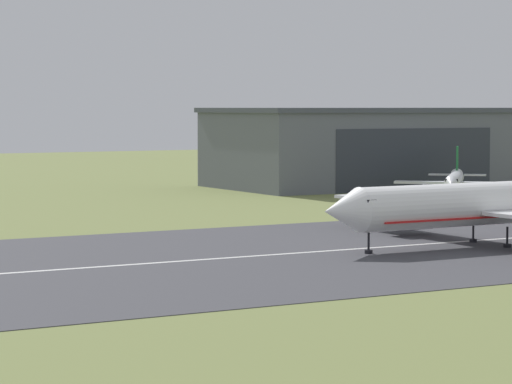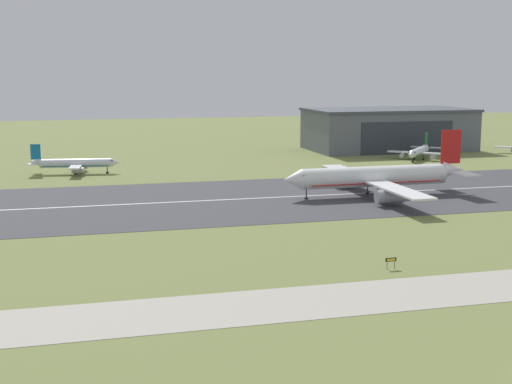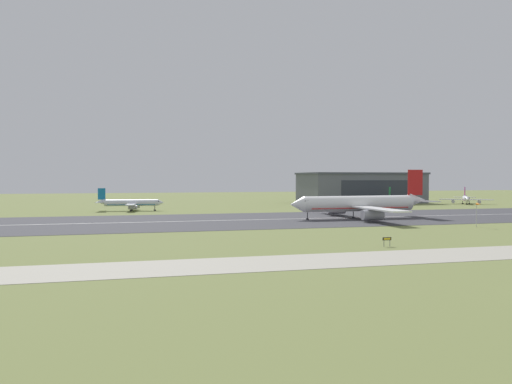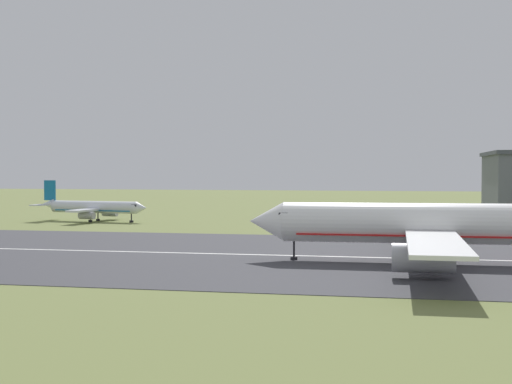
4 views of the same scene
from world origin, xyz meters
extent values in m
cube|color=#3D3D42|center=(0.00, 100.95, 0.03)|extent=(419.89, 55.24, 0.06)
cube|color=silver|center=(0.00, 100.95, 0.07)|extent=(377.90, 0.70, 0.01)
cube|color=slate|center=(71.05, 187.09, 7.10)|extent=(58.06, 30.76, 14.20)
cube|color=#424751|center=(71.05, 187.09, 14.65)|extent=(59.06, 31.76, 0.90)
cube|color=#2D333D|center=(71.05, 171.66, 5.68)|extent=(34.84, 0.12, 11.36)
cylinder|color=white|center=(25.07, 96.90, 4.68)|extent=(35.41, 4.79, 4.82)
cone|color=white|center=(5.25, 96.87, 4.68)|extent=(4.28, 4.74, 4.74)
cube|color=black|center=(7.59, 96.88, 5.62)|extent=(1.11, 4.02, 0.44)
cube|color=red|center=(25.07, 96.90, 3.38)|extent=(31.86, 4.54, 0.28)
cube|color=white|center=(24.34, 111.28, 3.85)|extent=(5.48, 24.04, 0.41)
cylinder|color=#A8A8B2|center=(23.26, 109.36, 2.13)|extent=(6.16, 2.94, 2.95)
cylinder|color=black|center=(8.58, 96.88, 1.16)|extent=(0.24, 0.24, 2.31)
cylinder|color=black|center=(8.58, 96.88, 0.22)|extent=(0.84, 0.84, 0.44)
cylinder|color=black|center=(24.86, 99.74, 1.16)|extent=(0.24, 0.24, 2.31)
cylinder|color=black|center=(24.86, 99.74, 0.22)|extent=(0.84, 0.84, 0.44)
cylinder|color=black|center=(24.87, 94.07, 1.16)|extent=(0.24, 0.24, 2.31)
cylinder|color=black|center=(24.87, 94.07, 0.22)|extent=(0.84, 0.84, 0.44)
cylinder|color=silver|center=(67.56, 156.19, 2.82)|extent=(13.20, 14.36, 2.48)
cone|color=silver|center=(61.14, 149.00, 2.82)|extent=(3.34, 3.32, 2.48)
cone|color=silver|center=(74.23, 163.65, 3.27)|extent=(3.65, 3.71, 2.23)
cube|color=black|center=(61.96, 149.92, 3.32)|extent=(2.31, 2.23, 0.44)
cube|color=#1E7238|center=(67.56, 156.19, 2.14)|extent=(11.97, 13.00, 0.20)
cube|color=silver|center=(63.09, 159.72, 2.39)|extent=(8.41, 7.92, 0.40)
cylinder|color=#A8A8B2|center=(63.27, 158.85, 1.37)|extent=(3.30, 3.43, 1.54)
cube|color=silver|center=(71.58, 152.14, 2.39)|extent=(8.41, 7.92, 0.40)
cylinder|color=#A8A8B2|center=(70.69, 152.22, 1.37)|extent=(3.30, 3.43, 1.54)
cube|color=#1E7238|center=(73.93, 163.31, 6.18)|extent=(2.01, 2.20, 4.22)
cube|color=silver|center=(71.86, 165.70, 3.20)|extent=(4.41, 4.29, 0.24)
cube|color=silver|center=(76.54, 161.52, 3.20)|extent=(4.41, 4.29, 0.24)
cylinder|color=black|center=(62.69, 150.73, 0.79)|extent=(0.24, 0.24, 1.58)
cylinder|color=black|center=(62.69, 150.73, 0.22)|extent=(0.84, 0.84, 0.44)
cylinder|color=black|center=(66.56, 157.30, 0.79)|extent=(0.24, 0.24, 1.58)
cylinder|color=black|center=(66.56, 157.30, 0.22)|extent=(0.84, 0.84, 0.44)
cylinder|color=black|center=(68.78, 155.31, 0.79)|extent=(0.24, 0.24, 1.58)
cylinder|color=black|center=(68.78, 155.31, 0.22)|extent=(0.84, 0.84, 0.44)
camera|label=1|loc=(-63.18, -6.05, 15.28)|focal=85.00mm
camera|label=2|loc=(-43.18, -54.39, 29.10)|focal=50.00mm
camera|label=3|loc=(-44.06, -42.23, 12.57)|focal=35.00mm
camera|label=4|loc=(20.68, 12.21, 10.93)|focal=50.00mm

